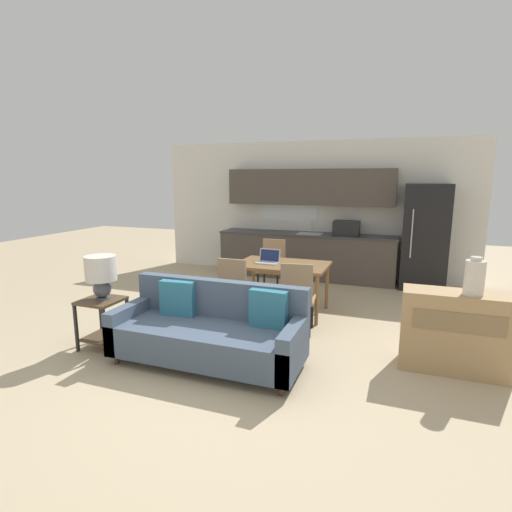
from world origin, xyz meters
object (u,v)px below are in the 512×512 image
at_px(side_table, 102,315).
at_px(dining_chair_far_left, 272,265).
at_px(credenza, 455,332).
at_px(dining_chair_near_right, 297,295).
at_px(laptop, 268,259).
at_px(table_lamp, 101,272).
at_px(vase, 474,277).
at_px(refrigerator, 425,237).
at_px(couch, 211,332).
at_px(dining_table, 282,268).
at_px(dining_chair_near_left, 236,289).

xyz_separation_m(side_table, dining_chair_far_left, (1.19, 2.78, 0.12)).
distance_m(credenza, dining_chair_near_right, 1.81).
xyz_separation_m(side_table, laptop, (1.39, 1.95, 0.39)).
bearing_deg(dining_chair_near_right, credenza, 160.49).
xyz_separation_m(credenza, dining_chair_far_left, (-2.62, 1.98, 0.10)).
xyz_separation_m(table_lamp, vase, (3.92, 0.72, 0.11)).
distance_m(refrigerator, couch, 4.63).
distance_m(dining_table, dining_chair_far_left, 0.93).
height_order(credenza, dining_chair_near_right, dining_chair_near_right).
xyz_separation_m(dining_table, dining_chair_near_left, (-0.42, -0.77, -0.15)).
distance_m(side_table, table_lamp, 0.51).
xyz_separation_m(dining_chair_far_left, dining_chair_near_left, (0.00, -1.58, 0.00)).
height_order(couch, laptop, laptop).
bearing_deg(laptop, couch, -89.25).
height_order(dining_table, laptop, laptop).
bearing_deg(refrigerator, dining_table, -133.04).
bearing_deg(side_table, dining_chair_near_right, 30.38).
bearing_deg(dining_chair_far_left, side_table, -114.21).
xyz_separation_m(refrigerator, dining_chair_near_left, (-2.43, -2.92, -0.42)).
height_order(dining_table, vase, vase).
xyz_separation_m(refrigerator, credenza, (0.19, -3.32, -0.52)).
distance_m(dining_table, couch, 1.90).
bearing_deg(dining_table, laptop, -176.50).
bearing_deg(dining_chair_near_left, side_table, 45.99).
bearing_deg(side_table, refrigerator, 48.71).
bearing_deg(credenza, refrigerator, 93.28).
bearing_deg(dining_table, side_table, -129.28).
height_order(refrigerator, dining_chair_near_right, refrigerator).
xyz_separation_m(table_lamp, laptop, (1.39, 1.93, -0.12)).
relative_size(couch, side_table, 3.47).
relative_size(dining_table, table_lamp, 2.59).
bearing_deg(dining_chair_near_left, dining_chair_near_right, -179.63).
distance_m(refrigerator, laptop, 3.10).
xyz_separation_m(refrigerator, dining_chair_far_left, (-2.43, -1.34, -0.42)).
relative_size(side_table, dining_chair_near_right, 0.62).
bearing_deg(dining_chair_near_left, table_lamp, 45.51).
xyz_separation_m(dining_table, laptop, (-0.22, -0.01, 0.12)).
distance_m(couch, dining_chair_near_right, 1.29).
distance_m(vase, dining_chair_near_right, 2.00).
xyz_separation_m(table_lamp, credenza, (3.80, 0.77, -0.49)).
bearing_deg(dining_chair_near_right, table_lamp, 23.06).
bearing_deg(laptop, credenza, -23.73).
bearing_deg(dining_table, refrigerator, 46.96).
relative_size(dining_chair_far_left, dining_chair_near_left, 1.00).
height_order(side_table, laptop, laptop).
bearing_deg(laptop, dining_chair_near_left, -103.44).
xyz_separation_m(couch, dining_chair_near_left, (-0.17, 1.09, 0.18)).
xyz_separation_m(couch, dining_chair_far_left, (-0.17, 2.66, 0.18)).
distance_m(credenza, vase, 0.61).
relative_size(refrigerator, credenza, 1.80).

